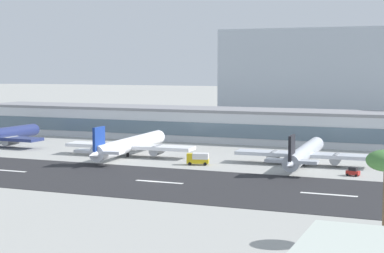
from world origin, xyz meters
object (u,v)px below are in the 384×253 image
(airliner_navy_tail_gate_1, at_px, (128,145))
(service_box_truck_0, at_px, (198,158))
(airliner_black_tail_gate_2, at_px, (304,154))
(terminal_building, at_px, (254,125))
(service_baggage_tug_1, at_px, (353,172))
(distant_hotel_block, at_px, (350,74))

(airliner_navy_tail_gate_1, distance_m, service_box_truck_0, 26.23)
(airliner_navy_tail_gate_1, height_order, airliner_black_tail_gate_2, airliner_navy_tail_gate_1)
(terminal_building, bearing_deg, airliner_black_tail_gate_2, -59.70)
(service_box_truck_0, relative_size, service_baggage_tug_1, 1.84)
(service_box_truck_0, distance_m, service_baggage_tug_1, 42.02)
(terminal_building, xyz_separation_m, service_box_truck_0, (1.25, -58.21, -4.04))
(airliner_black_tail_gate_2, bearing_deg, service_box_truck_0, 106.78)
(distant_hotel_block, height_order, service_baggage_tug_1, distant_hotel_block)
(service_baggage_tug_1, bearing_deg, airliner_navy_tail_gate_1, 6.18)
(airliner_black_tail_gate_2, xyz_separation_m, service_box_truck_0, (-27.18, -9.55, -1.46))
(airliner_navy_tail_gate_1, relative_size, service_baggage_tug_1, 14.59)
(service_baggage_tug_1, bearing_deg, distant_hotel_block, -67.45)
(distant_hotel_block, xyz_separation_m, service_box_truck_0, (-16.11, -168.75, -21.32))
(airliner_black_tail_gate_2, bearing_deg, distant_hotel_block, 1.40)
(distant_hotel_block, relative_size, airliner_black_tail_gate_2, 2.73)
(distant_hotel_block, distance_m, service_box_truck_0, 170.86)
(terminal_building, relative_size, distant_hotel_block, 1.66)
(distant_hotel_block, bearing_deg, airliner_black_tail_gate_2, -86.02)
(terminal_building, distance_m, service_baggage_tug_1, 74.37)
(terminal_building, bearing_deg, distant_hotel_block, 81.07)
(distant_hotel_block, bearing_deg, service_baggage_tug_1, -81.40)
(distant_hotel_block, distance_m, airliner_black_tail_gate_2, 160.82)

